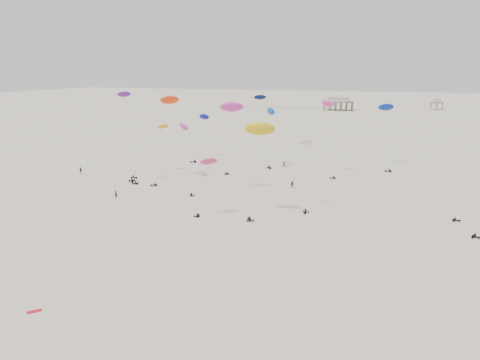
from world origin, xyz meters
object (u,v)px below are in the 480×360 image
(pavilion_small, at_px, (437,105))
(spectator_0, at_px, (116,198))
(pavilion_main, at_px, (338,104))
(rig_0, at_px, (206,173))

(pavilion_small, distance_m, spectator_0, 305.63)
(spectator_0, bearing_deg, pavilion_main, -81.72)
(pavilion_main, relative_size, rig_0, 1.69)
(pavilion_main, bearing_deg, pavilion_small, 23.20)
(rig_0, xyz_separation_m, spectator_0, (-25.69, 4.84, -9.07))
(rig_0, distance_m, spectator_0, 27.67)
(pavilion_main, relative_size, spectator_0, 9.38)
(spectator_0, bearing_deg, rig_0, -177.64)
(pavilion_main, distance_m, pavilion_small, 76.16)
(pavilion_main, bearing_deg, rig_0, -89.15)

